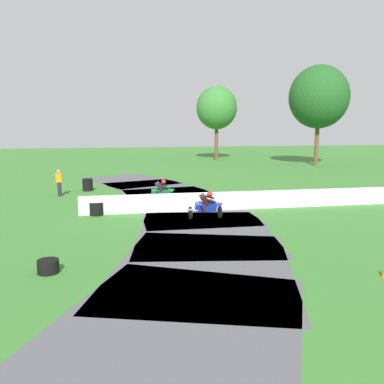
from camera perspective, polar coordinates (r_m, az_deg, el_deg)
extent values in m
plane|color=#38752D|center=(20.86, 0.20, -2.61)|extent=(120.00, 120.00, 0.00)
cube|color=#515156|center=(9.14, -2.87, -18.83)|extent=(8.05, 9.01, 0.01)
cube|color=#515156|center=(12.87, 1.60, -10.24)|extent=(7.31, 8.68, 0.01)
cube|color=#515156|center=(16.84, 1.79, -5.50)|extent=(6.41, 8.16, 0.01)
cube|color=#515156|center=(20.85, 0.20, -2.59)|extent=(5.37, 7.46, 0.01)
cube|color=#515156|center=(24.82, -2.29, -0.68)|extent=(6.33, 8.11, 0.01)
cube|color=#515156|center=(28.68, -5.29, 0.65)|extent=(7.24, 8.65, 0.01)
cube|color=#515156|center=(32.41, -8.60, 1.59)|extent=(7.99, 8.99, 0.01)
cube|color=white|center=(22.20, 12.76, -0.92)|extent=(21.12, 0.43, 0.90)
cylinder|color=black|center=(19.22, 3.89, -2.79)|extent=(0.09, 0.76, 0.76)
cylinder|color=black|center=(18.92, -0.22, -2.97)|extent=(0.09, 0.76, 0.76)
cube|color=#1E38B2|center=(18.91, 1.92, -2.10)|extent=(1.00, 0.39, 0.47)
ellipsoid|color=#1E38B2|center=(18.82, 2.51, -1.39)|extent=(0.44, 0.34, 0.32)
cone|color=#1E38B2|center=(19.01, 3.95, -1.70)|extent=(0.39, 0.43, 0.48)
cylinder|color=#B2B2B7|center=(18.72, 0.19, -2.56)|extent=(0.41, 0.13, 0.18)
cube|color=#331919|center=(18.71, 1.77, -1.09)|extent=(0.50, 0.46, 0.63)
sphere|color=red|center=(18.62, 2.49, -0.30)|extent=(0.26, 0.26, 0.26)
cylinder|color=#331919|center=(18.91, 2.49, -0.73)|extent=(0.43, 0.16, 0.24)
cylinder|color=#331919|center=(18.60, 2.73, -1.25)|extent=(0.43, 0.16, 0.24)
cylinder|color=#331919|center=(19.01, 1.28, -1.80)|extent=(0.27, 0.23, 0.42)
cylinder|color=#331919|center=(18.71, 1.50, -2.33)|extent=(0.27, 0.23, 0.42)
cylinder|color=black|center=(23.09, -2.77, -0.71)|extent=(0.21, 0.73, 0.73)
cylinder|color=black|center=(22.71, -6.14, -0.92)|extent=(0.21, 0.73, 0.73)
cube|color=#198438|center=(22.77, -4.40, -0.13)|extent=(1.05, 0.53, 0.46)
ellipsoid|color=#198438|center=(22.72, -3.93, 0.50)|extent=(0.49, 0.40, 0.30)
cone|color=#198438|center=(22.92, -2.75, 0.24)|extent=(0.43, 0.42, 0.47)
cylinder|color=#B2B2B7|center=(22.54, -5.79, -0.52)|extent=(0.42, 0.19, 0.18)
cube|color=#28282D|center=(22.60, -4.54, 0.75)|extent=(0.52, 0.44, 0.62)
sphere|color=red|center=(22.56, -3.96, 1.44)|extent=(0.26, 0.26, 0.26)
cylinder|color=#28282D|center=(22.83, -3.98, 1.02)|extent=(0.43, 0.20, 0.24)
cylinder|color=#28282D|center=(22.51, -3.73, 0.67)|extent=(0.43, 0.20, 0.24)
cylinder|color=#28282D|center=(22.88, -4.95, 0.07)|extent=(0.27, 0.23, 0.42)
cylinder|color=#28282D|center=(22.56, -4.71, -0.29)|extent=(0.27, 0.23, 0.42)
cylinder|color=black|center=(12.99, -19.33, -10.14)|extent=(0.63, 0.63, 0.20)
cylinder|color=black|center=(12.93, -19.38, -9.30)|extent=(0.63, 0.63, 0.20)
cylinder|color=black|center=(20.34, -13.13, -2.87)|extent=(0.64, 0.64, 0.20)
cylinder|color=black|center=(20.30, -13.15, -2.32)|extent=(0.64, 0.64, 0.20)
cylinder|color=black|center=(20.26, -13.17, -1.77)|extent=(0.64, 0.64, 0.20)
cylinder|color=black|center=(27.96, -14.28, 0.37)|extent=(0.66, 0.66, 0.20)
cylinder|color=black|center=(27.93, -14.30, 0.78)|extent=(0.66, 0.66, 0.20)
cylinder|color=black|center=(27.90, -14.31, 1.19)|extent=(0.66, 0.66, 0.20)
cylinder|color=black|center=(27.88, -14.33, 1.59)|extent=(0.66, 0.66, 0.20)
cylinder|color=#232328|center=(26.27, -17.94, 0.38)|extent=(0.24, 0.24, 0.86)
cube|color=orange|center=(26.18, -18.02, 1.91)|extent=(0.34, 0.22, 0.56)
sphere|color=tan|center=(26.13, -18.06, 2.76)|extent=(0.20, 0.20, 0.20)
cylinder|color=brown|center=(51.30, 3.41, 6.87)|extent=(0.44, 0.44, 4.25)
ellipsoid|color=#33752D|center=(51.29, 3.45, 11.60)|extent=(4.97, 4.97, 5.22)
cylinder|color=brown|center=(46.03, 16.93, 6.39)|extent=(0.44, 0.44, 4.54)
ellipsoid|color=#1E511E|center=(46.08, 17.23, 12.51)|extent=(6.24, 6.24, 6.55)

